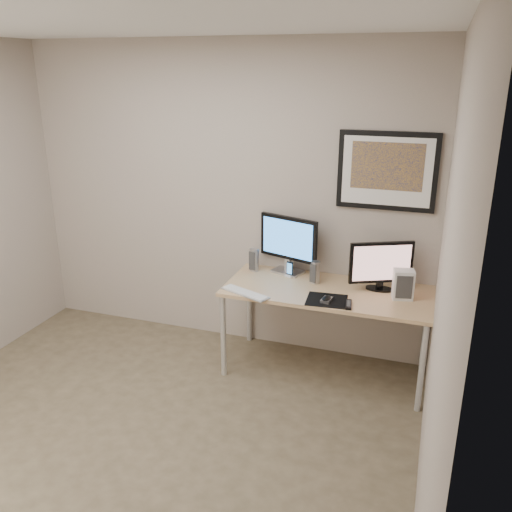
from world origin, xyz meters
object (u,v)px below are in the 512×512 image
object	(u,v)px
monitor_tv	(381,265)
keyboard	(245,293)
desk	(327,297)
speaker_left	(254,260)
phone_dock	(290,269)
monitor_large	(288,242)
fan_unit	(403,284)
framed_art	(387,171)
speaker_right	(315,272)

from	to	relation	value
monitor_tv	keyboard	size ratio (longest dim) A/B	1.12
desk	speaker_left	xyz separation A→B (m)	(-0.68, 0.21, 0.16)
phone_dock	monitor_large	bearing A→B (deg)	136.44
phone_dock	fan_unit	distance (m)	0.93
framed_art	speaker_right	distance (m)	0.96
monitor_tv	fan_unit	size ratio (longest dim) A/B	2.04
monitor_tv	desk	bearing A→B (deg)	172.26
monitor_large	fan_unit	bearing A→B (deg)	3.12
keyboard	fan_unit	size ratio (longest dim) A/B	1.83
speaker_left	fan_unit	bearing A→B (deg)	0.55
desk	fan_unit	distance (m)	0.59
framed_art	speaker_left	world-z (taller)	framed_art
keyboard	framed_art	bearing A→B (deg)	55.34
framed_art	monitor_tv	xyz separation A→B (m)	(0.03, -0.21, -0.68)
desk	monitor_large	world-z (taller)	monitor_large
monitor_tv	fan_unit	bearing A→B (deg)	-56.61
speaker_right	fan_unit	xyz separation A→B (m)	(0.69, -0.09, 0.02)
framed_art	speaker_right	xyz separation A→B (m)	(-0.47, -0.23, -0.80)
desk	phone_dock	xyz separation A→B (m)	(-0.35, 0.16, 0.13)
desk	phone_dock	bearing A→B (deg)	154.98
monitor_large	fan_unit	distance (m)	1.00
desk	framed_art	world-z (taller)	framed_art
fan_unit	speaker_left	bearing A→B (deg)	158.11
desk	keyboard	xyz separation A→B (m)	(-0.58, -0.28, 0.07)
desk	speaker_left	size ratio (longest dim) A/B	8.28
monitor_tv	phone_dock	distance (m)	0.75
monitor_large	phone_dock	bearing A→B (deg)	-47.48
framed_art	speaker_right	world-z (taller)	framed_art
monitor_tv	keyboard	bearing A→B (deg)	177.60
fan_unit	speaker_right	bearing A→B (deg)	159.63
monitor_large	keyboard	xyz separation A→B (m)	(-0.19, -0.54, -0.26)
speaker_left	keyboard	distance (m)	0.51
phone_dock	keyboard	size ratio (longest dim) A/B	0.32
phone_dock	monitor_tv	bearing A→B (deg)	17.88
monitor_large	fan_unit	size ratio (longest dim) A/B	2.29
speaker_left	phone_dock	distance (m)	0.33
framed_art	fan_unit	distance (m)	0.87
desk	keyboard	bearing A→B (deg)	-153.98
speaker_right	monitor_large	bearing A→B (deg)	170.43
speaker_right	monitor_tv	bearing A→B (deg)	21.65
speaker_left	keyboard	size ratio (longest dim) A/B	0.47
framed_art	monitor_large	distance (m)	0.97
desk	monitor_large	bearing A→B (deg)	147.26
desk	speaker_right	xyz separation A→B (m)	(-0.12, 0.10, 0.16)
phone_dock	fan_unit	xyz separation A→B (m)	(0.92, -0.16, 0.05)
monitor_large	monitor_tv	distance (m)	0.79
framed_art	speaker_left	bearing A→B (deg)	-173.28
monitor_tv	speaker_left	size ratio (longest dim) A/B	2.39
monitor_large	monitor_tv	size ratio (longest dim) A/B	1.12
phone_dock	speaker_right	bearing A→B (deg)	6.11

